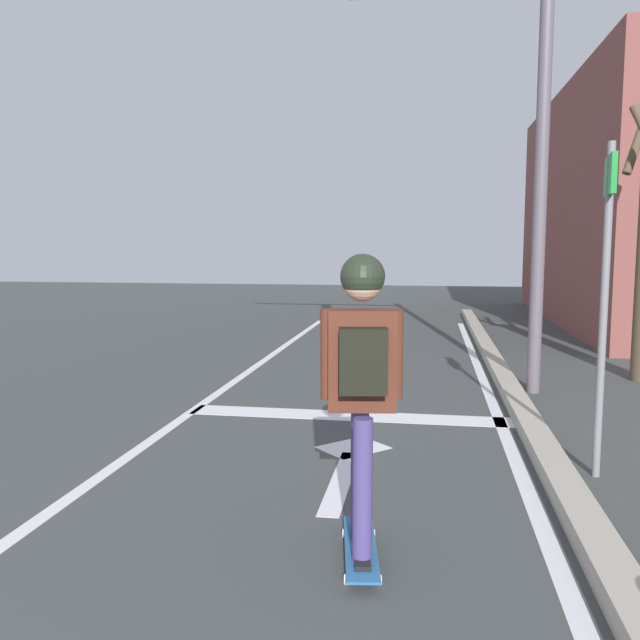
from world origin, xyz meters
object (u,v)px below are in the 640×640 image
at_px(skater, 362,364).
at_px(traffic_signal_mast, 464,68).
at_px(skateboard, 361,548).
at_px(street_sign_post, 606,264).

xyz_separation_m(skater, traffic_signal_mast, (0.73, 4.71, 2.77)).
height_order(skater, traffic_signal_mast, traffic_signal_mast).
bearing_deg(skateboard, traffic_signal_mast, 81.09).
bearing_deg(skater, street_sign_post, 45.10).
bearing_deg(traffic_signal_mast, skateboard, -98.91).
bearing_deg(skateboard, street_sign_post, 44.79).
bearing_deg(street_sign_post, skater, -134.90).
distance_m(skateboard, traffic_signal_mast, 6.12).
height_order(traffic_signal_mast, street_sign_post, traffic_signal_mast).
bearing_deg(skater, skateboard, 98.22).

